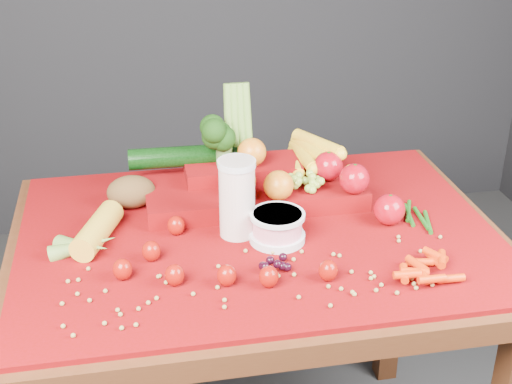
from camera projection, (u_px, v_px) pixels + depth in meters
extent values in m
cube|color=#3C1C0D|center=(258.00, 245.00, 1.61)|extent=(1.10, 0.80, 0.05)
cube|color=#3C1C0D|center=(67.00, 318.00, 1.99)|extent=(0.06, 0.06, 0.70)
cube|color=#3C1C0D|center=(393.00, 282.00, 2.15)|extent=(0.06, 0.06, 0.70)
cube|color=#6B030B|center=(258.00, 233.00, 1.60)|extent=(1.05, 0.75, 0.01)
cylinder|color=beige|center=(237.00, 198.00, 1.54)|extent=(0.08, 0.08, 0.18)
cylinder|color=silver|center=(237.00, 163.00, 1.51)|extent=(0.08, 0.08, 0.01)
cylinder|color=silver|center=(277.00, 237.00, 1.55)|extent=(0.12, 0.12, 0.02)
cylinder|color=pink|center=(277.00, 224.00, 1.54)|extent=(0.11, 0.11, 0.05)
cylinder|color=silver|center=(278.00, 215.00, 1.53)|extent=(0.12, 0.12, 0.01)
ellipsoid|color=#9B1103|center=(151.00, 251.00, 1.47)|extent=(0.04, 0.04, 0.04)
cone|color=#12430C|center=(151.00, 242.00, 1.47)|extent=(0.03, 0.03, 0.01)
ellipsoid|color=#9B1103|center=(122.00, 269.00, 1.41)|extent=(0.04, 0.04, 0.04)
cone|color=#12430C|center=(122.00, 260.00, 1.40)|extent=(0.03, 0.03, 0.01)
ellipsoid|color=#9B1103|center=(175.00, 275.00, 1.39)|extent=(0.04, 0.04, 0.04)
cone|color=#12430C|center=(174.00, 266.00, 1.38)|extent=(0.03, 0.03, 0.01)
ellipsoid|color=#9B1103|center=(227.00, 275.00, 1.39)|extent=(0.04, 0.04, 0.04)
cone|color=#12430C|center=(226.00, 266.00, 1.38)|extent=(0.03, 0.03, 0.01)
ellipsoid|color=#9B1103|center=(269.00, 277.00, 1.39)|extent=(0.04, 0.04, 0.04)
cone|color=#12430C|center=(269.00, 267.00, 1.38)|extent=(0.03, 0.03, 0.01)
ellipsoid|color=#9B1103|center=(328.00, 270.00, 1.41)|extent=(0.04, 0.04, 0.04)
cone|color=#12430C|center=(329.00, 261.00, 1.40)|extent=(0.03, 0.03, 0.01)
ellipsoid|color=#9B1103|center=(176.00, 225.00, 1.57)|extent=(0.04, 0.04, 0.04)
cone|color=#12430C|center=(176.00, 217.00, 1.56)|extent=(0.03, 0.03, 0.01)
cylinder|color=gold|center=(97.00, 230.00, 1.54)|extent=(0.12, 0.19, 0.06)
ellipsoid|color=#4F361C|center=(131.00, 192.00, 1.68)|extent=(0.12, 0.08, 0.08)
cube|color=#6B030B|center=(254.00, 192.00, 1.72)|extent=(0.52, 0.22, 0.04)
cube|color=#6B030B|center=(242.00, 169.00, 1.74)|extent=(0.28, 0.12, 0.03)
sphere|color=maroon|center=(354.00, 179.00, 1.65)|extent=(0.07, 0.07, 0.07)
sphere|color=maroon|center=(389.00, 209.00, 1.61)|extent=(0.07, 0.07, 0.07)
sphere|color=maroon|center=(328.00, 166.00, 1.72)|extent=(0.07, 0.07, 0.07)
sphere|color=#C54E0A|center=(241.00, 181.00, 1.64)|extent=(0.07, 0.07, 0.07)
sphere|color=#C54E0A|center=(279.00, 185.00, 1.62)|extent=(0.07, 0.07, 0.07)
sphere|color=#C54E0A|center=(252.00, 152.00, 1.71)|extent=(0.07, 0.07, 0.07)
cylinder|color=yellow|center=(296.00, 162.00, 1.78)|extent=(0.06, 0.17, 0.04)
cylinder|color=yellow|center=(304.00, 156.00, 1.78)|extent=(0.04, 0.17, 0.04)
cylinder|color=yellow|center=(312.00, 150.00, 1.78)|extent=(0.07, 0.17, 0.04)
cylinder|color=yellow|center=(318.00, 144.00, 1.77)|extent=(0.10, 0.16, 0.04)
cylinder|color=#3F662D|center=(224.00, 156.00, 1.72)|extent=(0.04, 0.04, 0.04)
cylinder|color=olive|center=(229.00, 129.00, 1.73)|extent=(0.03, 0.06, 0.22)
cylinder|color=olive|center=(235.00, 128.00, 1.74)|extent=(0.02, 0.06, 0.22)
cylinder|color=olive|center=(241.00, 128.00, 1.74)|extent=(0.02, 0.06, 0.22)
cylinder|color=olive|center=(248.00, 128.00, 1.74)|extent=(0.03, 0.06, 0.22)
cylinder|color=black|center=(183.00, 156.00, 1.74)|extent=(0.27, 0.06, 0.05)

